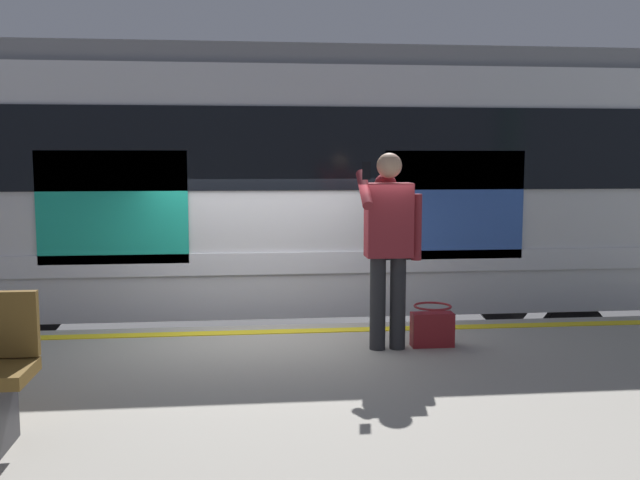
# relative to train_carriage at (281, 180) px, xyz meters

# --- Properties ---
(ground_plane) EXTENTS (26.03, 26.03, 0.00)m
(ground_plane) POSITION_rel_train_carriage_xyz_m (0.27, 2.08, -2.44)
(ground_plane) COLOR #3D3D3F
(platform) EXTENTS (17.35, 4.74, 1.03)m
(platform) POSITION_rel_train_carriage_xyz_m (0.27, 4.45, -1.92)
(platform) COLOR #9E998E
(platform) RESTS_ON ground
(safety_line) EXTENTS (17.01, 0.16, 0.01)m
(safety_line) POSITION_rel_train_carriage_xyz_m (0.27, 2.38, -1.40)
(safety_line) COLOR yellow
(safety_line) RESTS_ON platform
(track_rail_near) EXTENTS (22.56, 0.08, 0.16)m
(track_rail_near) POSITION_rel_train_carriage_xyz_m (0.27, 0.71, -2.36)
(track_rail_near) COLOR slate
(track_rail_near) RESTS_ON ground
(track_rail_far) EXTENTS (22.56, 0.08, 0.16)m
(track_rail_far) POSITION_rel_train_carriage_xyz_m (0.27, -0.72, -2.36)
(track_rail_far) COLOR slate
(track_rail_far) RESTS_ON ground
(train_carriage) EXTENTS (10.64, 2.92, 3.81)m
(train_carriage) POSITION_rel_train_carriage_xyz_m (0.00, 0.00, 0.00)
(train_carriage) COLOR silver
(train_carriage) RESTS_ON ground
(passenger) EXTENTS (0.57, 0.55, 1.73)m
(passenger) POSITION_rel_train_carriage_xyz_m (-0.78, 3.09, -0.38)
(passenger) COLOR #262628
(passenger) RESTS_ON platform
(handbag) EXTENTS (0.38, 0.34, 0.38)m
(handbag) POSITION_rel_train_carriage_xyz_m (-1.20, 3.06, -1.23)
(handbag) COLOR maroon
(handbag) RESTS_ON platform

